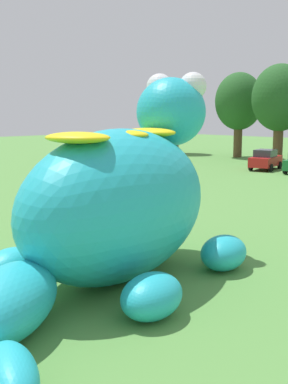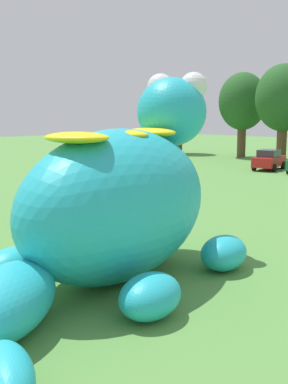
{
  "view_description": "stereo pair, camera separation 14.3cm",
  "coord_description": "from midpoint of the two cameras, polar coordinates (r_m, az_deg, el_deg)",
  "views": [
    {
      "loc": [
        10.3,
        -7.97,
        4.79
      ],
      "look_at": [
        0.03,
        2.46,
        2.42
      ],
      "focal_mm": 45.82,
      "sensor_mm": 36.0,
      "label": 1
    },
    {
      "loc": [
        10.4,
        -7.87,
        4.79
      ],
      "look_at": [
        0.03,
        2.46,
        2.42
      ],
      "focal_mm": 45.82,
      "sensor_mm": 36.0,
      "label": 2
    }
  ],
  "objects": [
    {
      "name": "tree_mid_left",
      "position": [
        48.9,
        16.02,
        10.43
      ],
      "size": [
        5.28,
        5.28,
        9.37
      ],
      "color": "brown",
      "rests_on": "ground"
    },
    {
      "name": "tree_far_left",
      "position": [
        58.23,
        4.18,
        9.79
      ],
      "size": [
        4.66,
        4.66,
        8.27
      ],
      "color": "brown",
      "rests_on": "ground"
    },
    {
      "name": "car_red",
      "position": [
        42.92,
        14.44,
        3.66
      ],
      "size": [
        2.6,
        4.38,
        1.72
      ],
      "color": "red",
      "rests_on": "ground"
    },
    {
      "name": "giant_inflatable_creature",
      "position": [
        14.15,
        -2.55,
        -1.17
      ],
      "size": [
        8.29,
        11.16,
        6.14
      ],
      "color": "#23B2C6",
      "rests_on": "ground"
    },
    {
      "name": "tree_left",
      "position": [
        54.36,
        11.49,
        10.24
      ],
      "size": [
        5.12,
        5.12,
        9.08
      ],
      "color": "brown",
      "rests_on": "ground"
    },
    {
      "name": "ground_plane",
      "position": [
        13.88,
        -7.15,
        -11.06
      ],
      "size": [
        160.0,
        160.0,
        0.0
      ],
      "primitive_type": "plane",
      "color": "#568E42"
    }
  ]
}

